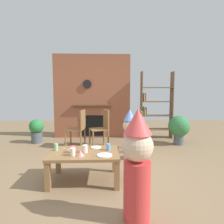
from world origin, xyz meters
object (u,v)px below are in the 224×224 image
at_px(child_with_cone_hat, 137,162).
at_px(paper_cup_far_right, 108,147).
at_px(paper_cup_center, 73,149).
at_px(potted_plant_short, 37,130).
at_px(birthday_cake_slice, 80,153).
at_px(dining_chair_right, 137,128).
at_px(coffee_table, 85,156).
at_px(potted_plant_tall, 179,127).
at_px(child_in_pink, 130,133).
at_px(paper_plate_rear, 96,147).
at_px(paper_plate_front, 105,155).
at_px(paper_cup_near_right, 85,149).
at_px(paper_cup_near_left, 56,147).
at_px(bookshelf, 154,108).
at_px(dining_chair_middle, 102,126).
at_px(dining_chair_left, 79,126).
at_px(paper_cup_far_left, 73,152).

bearing_deg(child_with_cone_hat, paper_cup_far_right, -19.07).
height_order(paper_cup_center, paper_cup_far_right, paper_cup_far_right).
bearing_deg(potted_plant_short, paper_cup_center, -60.16).
xyz_separation_m(birthday_cake_slice, dining_chair_right, (1.06, 1.64, 0.04)).
distance_m(coffee_table, birthday_cake_slice, 0.21).
relative_size(coffee_table, potted_plant_tall, 1.37).
height_order(paper_cup_center, child_in_pink, child_in_pink).
height_order(child_in_pink, dining_chair_right, child_in_pink).
bearing_deg(child_in_pink, paper_plate_rear, -0.99).
bearing_deg(paper_plate_front, coffee_table, 149.27).
distance_m(paper_cup_near_right, dining_chair_right, 1.79).
relative_size(paper_cup_near_left, paper_plate_front, 0.48).
relative_size(bookshelf, dining_chair_right, 2.11).
relative_size(dining_chair_middle, potted_plant_short, 1.46).
height_order(paper_plate_rear, child_with_cone_hat, child_with_cone_hat).
xyz_separation_m(birthday_cake_slice, child_in_pink, (0.83, 1.10, 0.04)).
bearing_deg(potted_plant_short, child_in_pink, -30.39).
xyz_separation_m(paper_cup_center, paper_cup_far_right, (0.52, 0.10, 0.00)).
relative_size(bookshelf, paper_plate_front, 8.95).
height_order(dining_chair_middle, potted_plant_tall, dining_chair_middle).
bearing_deg(bookshelf, coffee_table, -122.90).
xyz_separation_m(paper_plate_front, potted_plant_tall, (1.88, 2.10, -0.00)).
relative_size(coffee_table, dining_chair_middle, 1.12).
xyz_separation_m(bookshelf, potted_plant_tall, (0.44, -0.76, -0.44)).
height_order(dining_chair_left, potted_plant_tall, dining_chair_left).
height_order(paper_cup_near_right, potted_plant_short, potted_plant_short).
distance_m(bookshelf, dining_chair_right, 1.47).
relative_size(paper_cup_near_left, dining_chair_middle, 0.11).
bearing_deg(paper_cup_near_right, potted_plant_short, 123.15).
xyz_separation_m(child_in_pink, dining_chair_right, (0.23, 0.54, -0.01)).
xyz_separation_m(paper_plate_front, dining_chair_right, (0.72, 1.63, 0.07)).
bearing_deg(paper_plate_front, dining_chair_middle, 91.36).
height_order(birthday_cake_slice, potted_plant_tall, potted_plant_tall).
bearing_deg(dining_chair_left, potted_plant_tall, -167.60).
height_order(coffee_table, paper_cup_near_right, paper_cup_near_right).
relative_size(paper_cup_center, paper_cup_far_left, 0.92).
distance_m(paper_cup_far_right, child_in_pink, 0.96).
bearing_deg(paper_plate_front, paper_cup_near_right, 151.79).
distance_m(paper_plate_front, birthday_cake_slice, 0.33).
bearing_deg(paper_plate_rear, paper_plate_front, -71.05).
bearing_deg(child_in_pink, paper_cup_far_right, 13.57).
bearing_deg(paper_cup_center, potted_plant_short, 119.84).
relative_size(paper_plate_front, child_in_pink, 0.22).
bearing_deg(child_in_pink, potted_plant_short, -79.75).
xyz_separation_m(coffee_table, paper_cup_center, (-0.17, -0.03, 0.12)).
relative_size(paper_cup_far_left, dining_chair_middle, 0.12).
xyz_separation_m(bookshelf, coffee_table, (-1.74, -2.68, -0.51)).
relative_size(coffee_table, paper_cup_far_left, 9.49).
distance_m(paper_cup_far_right, paper_plate_rear, 0.25).
xyz_separation_m(paper_cup_far_left, potted_plant_tall, (2.32, 2.08, -0.05)).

